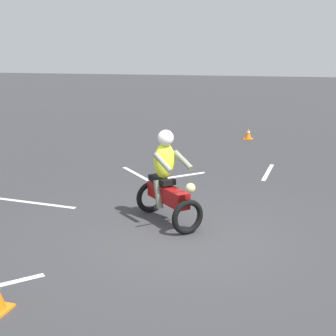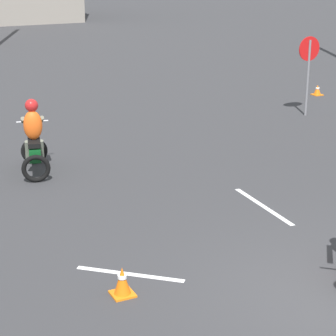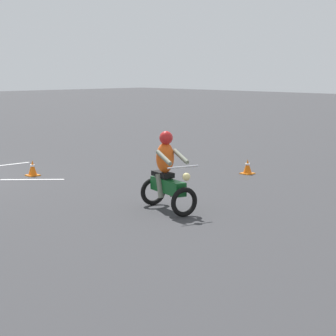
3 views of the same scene
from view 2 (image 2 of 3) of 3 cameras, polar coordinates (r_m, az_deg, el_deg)
name	(u,v)px [view 2 (image 2 of 3)]	position (r m, az deg, el deg)	size (l,w,h in m)	color
motorcycle_rider_background	(34,141)	(14.40, -11.60, 2.32)	(0.94, 1.56, 1.66)	black
stop_sign	(309,60)	(19.47, 12.15, 9.20)	(0.70, 0.08, 2.30)	slate
traffic_cone_near_left	(122,282)	(9.36, -4.00, -9.86)	(0.32, 0.32, 0.43)	orange
traffic_cone_near_right	(317,90)	(22.63, 12.88, 6.62)	(0.32, 0.32, 0.35)	orange
lane_stripe_n	(263,206)	(12.62, 8.28, -3.29)	(0.10, 2.02, 0.01)	silver
lane_stripe_nw	(130,274)	(10.00, -3.33, -9.20)	(0.10, 1.70, 0.01)	silver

